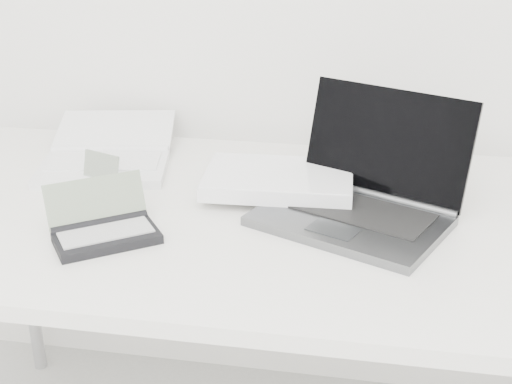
% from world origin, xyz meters
% --- Properties ---
extents(desk, '(1.60, 0.80, 0.73)m').
position_xyz_m(desk, '(0.00, 1.55, 0.68)').
color(desk, white).
rests_on(desk, ground).
extents(laptop_large, '(0.54, 0.41, 0.23)m').
position_xyz_m(laptop_large, '(0.09, 1.60, 0.77)').
color(laptop_large, '#585A5D').
rests_on(laptop_large, desk).
extents(netbook_open_white, '(0.34, 0.41, 0.06)m').
position_xyz_m(netbook_open_white, '(-0.42, 1.74, 0.75)').
color(netbook_open_white, white).
rests_on(netbook_open_white, desk).
extents(pda_silver, '(0.12, 0.11, 0.08)m').
position_xyz_m(pda_silver, '(-0.39, 1.59, 0.75)').
color(pda_silver, silver).
rests_on(pda_silver, desk).
extents(palmtop_charcoal, '(0.23, 0.22, 0.10)m').
position_xyz_m(palmtop_charcoal, '(-0.29, 1.39, 0.75)').
color(palmtop_charcoal, black).
rests_on(palmtop_charcoal, desk).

